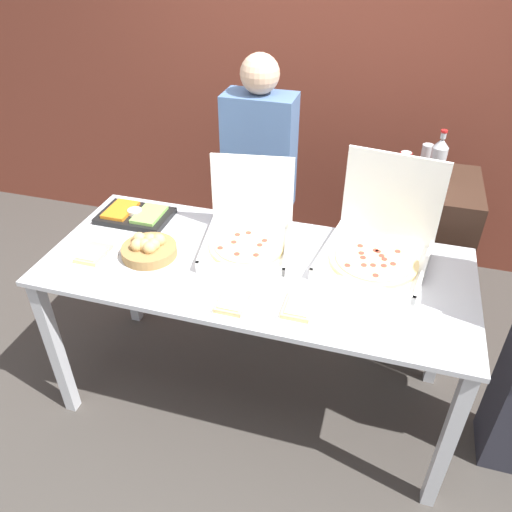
# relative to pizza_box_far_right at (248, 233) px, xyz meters

# --- Properties ---
(ground_plane) EXTENTS (16.00, 16.00, 0.00)m
(ground_plane) POSITION_rel_pizza_box_far_right_xyz_m (0.08, -0.14, -0.99)
(ground_plane) COLOR #423D38
(brick_wall_behind) EXTENTS (10.00, 0.06, 2.80)m
(brick_wall_behind) POSITION_rel_pizza_box_far_right_xyz_m (0.08, 1.56, 0.41)
(brick_wall_behind) COLOR brown
(brick_wall_behind) RESTS_ON ground_plane
(buffet_table) EXTENTS (2.02, 0.87, 0.92)m
(buffet_table) POSITION_rel_pizza_box_far_right_xyz_m (0.08, -0.14, -0.19)
(buffet_table) COLOR silver
(buffet_table) RESTS_ON ground_plane
(pizza_box_far_right) EXTENTS (0.47, 0.49, 0.41)m
(pizza_box_far_right) POSITION_rel_pizza_box_far_right_xyz_m (0.00, 0.00, 0.00)
(pizza_box_far_right) COLOR white
(pizza_box_far_right) RESTS_ON buffet_table
(pizza_box_near_left) EXTENTS (0.54, 0.56, 0.47)m
(pizza_box_near_left) POSITION_rel_pizza_box_far_right_xyz_m (0.63, 0.07, 0.01)
(pizza_box_near_left) COLOR white
(pizza_box_near_left) RESTS_ON buffet_table
(paper_plate_front_center) EXTENTS (0.22, 0.22, 0.03)m
(paper_plate_front_center) POSITION_rel_pizza_box_far_right_xyz_m (0.35, -0.40, -0.06)
(paper_plate_front_center) COLOR white
(paper_plate_front_center) RESTS_ON buffet_table
(paper_plate_front_left) EXTENTS (0.21, 0.21, 0.03)m
(paper_plate_front_left) POSITION_rel_pizza_box_far_right_xyz_m (0.07, -0.45, -0.06)
(paper_plate_front_left) COLOR white
(paper_plate_front_left) RESTS_ON buffet_table
(paper_plate_front_right) EXTENTS (0.23, 0.23, 0.03)m
(paper_plate_front_right) POSITION_rel_pizza_box_far_right_xyz_m (-0.69, -0.30, -0.06)
(paper_plate_front_right) COLOR white
(paper_plate_front_right) RESTS_ON buffet_table
(veggie_tray) EXTENTS (0.38, 0.25, 0.05)m
(veggie_tray) POSITION_rel_pizza_box_far_right_xyz_m (-0.67, 0.08, -0.05)
(veggie_tray) COLOR black
(veggie_tray) RESTS_ON buffet_table
(bread_basket) EXTENTS (0.27, 0.27, 0.10)m
(bread_basket) POSITION_rel_pizza_box_far_right_xyz_m (-0.44, -0.21, -0.03)
(bread_basket) COLOR #9E7542
(bread_basket) RESTS_ON buffet_table
(sideboard_podium) EXTENTS (0.62, 0.55, 1.07)m
(sideboard_podium) POSITION_rel_pizza_box_far_right_xyz_m (0.82, 0.69, -0.46)
(sideboard_podium) COLOR #382319
(sideboard_podium) RESTS_ON ground_plane
(soda_bottle) EXTENTS (0.08, 0.08, 0.29)m
(soda_bottle) POSITION_rel_pizza_box_far_right_xyz_m (0.86, 0.69, 0.20)
(soda_bottle) COLOR #B7BCC1
(soda_bottle) RESTS_ON sideboard_podium
(soda_can_silver) EXTENTS (0.07, 0.07, 0.12)m
(soda_can_silver) POSITION_rel_pizza_box_far_right_xyz_m (0.81, 0.89, 0.14)
(soda_can_silver) COLOR silver
(soda_can_silver) RESTS_ON sideboard_podium
(soda_can_colored) EXTENTS (0.07, 0.07, 0.12)m
(soda_can_colored) POSITION_rel_pizza_box_far_right_xyz_m (0.69, 0.75, 0.14)
(soda_can_colored) COLOR red
(soda_can_colored) RESTS_ON sideboard_podium
(person_guest_plaid) EXTENTS (0.40, 0.22, 1.70)m
(person_guest_plaid) POSITION_rel_pizza_box_far_right_xyz_m (-0.11, 0.59, -0.10)
(person_guest_plaid) COLOR black
(person_guest_plaid) RESTS_ON ground_plane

